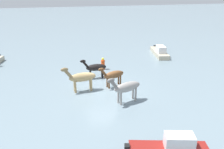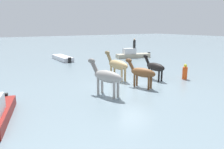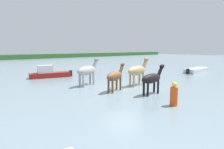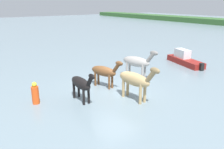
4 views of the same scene
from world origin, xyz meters
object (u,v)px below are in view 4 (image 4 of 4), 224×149
at_px(horse_gray_outer, 105,72).
at_px(boat_launch_far, 185,60).
at_px(horse_pinto_flank, 137,62).
at_px(buoy_channel_marker, 35,94).
at_px(horse_chestnut_trailing, 135,80).
at_px(horse_dark_mare, 81,84).

bearing_deg(horse_gray_outer, boat_launch_far, 76.50).
height_order(horse_pinto_flank, buoy_channel_marker, horse_pinto_flank).
height_order(horse_gray_outer, horse_chestnut_trailing, horse_chestnut_trailing).
bearing_deg(horse_chestnut_trailing, horse_gray_outer, 179.50).
height_order(horse_dark_mare, horse_chestnut_trailing, horse_chestnut_trailing).
height_order(horse_gray_outer, buoy_channel_marker, horse_gray_outer).
height_order(horse_chestnut_trailing, buoy_channel_marker, horse_chestnut_trailing).
distance_m(horse_pinto_flank, buoy_channel_marker, 6.86).
height_order(horse_pinto_flank, horse_dark_mare, horse_pinto_flank).
bearing_deg(horse_chestnut_trailing, boat_launch_far, 105.30).
distance_m(horse_pinto_flank, boat_launch_far, 5.64).
bearing_deg(buoy_channel_marker, horse_dark_mare, 61.75).
xyz_separation_m(horse_pinto_flank, boat_launch_far, (-0.42, 5.57, -0.80)).
relative_size(horse_dark_mare, horse_chestnut_trailing, 0.85).
relative_size(horse_gray_outer, horse_pinto_flank, 0.88).
xyz_separation_m(horse_chestnut_trailing, buoy_channel_marker, (-2.55, -4.34, -0.60)).
xyz_separation_m(horse_chestnut_trailing, boat_launch_far, (-3.12, 8.06, -0.81)).
relative_size(horse_gray_outer, boat_launch_far, 0.57).
relative_size(horse_gray_outer, horse_dark_mare, 1.02).
bearing_deg(horse_dark_mare, horse_pinto_flank, 103.80).
xyz_separation_m(horse_dark_mare, horse_chestnut_trailing, (1.46, 2.31, 0.16)).
xyz_separation_m(horse_pinto_flank, buoy_channel_marker, (0.15, -6.83, -0.59)).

